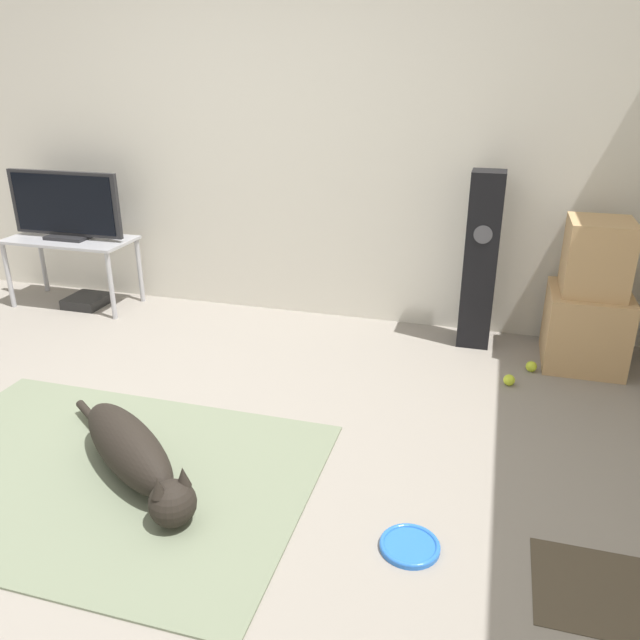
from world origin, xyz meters
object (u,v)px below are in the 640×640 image
(cardboard_box_lower, at_px, (585,328))
(cardboard_box_upper, at_px, (597,257))
(tennis_ball_by_boxes, at_px, (509,380))
(game_console, at_px, (87,301))
(dog, at_px, (133,453))
(tv, at_px, (65,206))
(tv_stand, at_px, (71,248))
(floor_speaker, at_px, (481,261))
(tennis_ball_near_speaker, at_px, (531,366))
(frisbee, at_px, (410,546))

(cardboard_box_lower, xyz_separation_m, cardboard_box_upper, (-0.00, -0.00, 0.45))
(cardboard_box_upper, bearing_deg, cardboard_box_lower, 40.09)
(cardboard_box_lower, bearing_deg, tennis_ball_by_boxes, -134.13)
(game_console, bearing_deg, tennis_ball_by_boxes, -8.32)
(dog, bearing_deg, game_console, 129.87)
(dog, xyz_separation_m, tennis_ball_by_boxes, (1.61, 1.39, -0.11))
(dog, height_order, cardboard_box_lower, cardboard_box_lower)
(tennis_ball_by_boxes, bearing_deg, cardboard_box_lower, 45.87)
(cardboard_box_lower, bearing_deg, cardboard_box_upper, -139.91)
(tv, bearing_deg, game_console, -10.27)
(cardboard_box_upper, distance_m, tv_stand, 3.67)
(tv_stand, bearing_deg, cardboard_box_lower, -0.54)
(cardboard_box_lower, bearing_deg, tv, 179.42)
(cardboard_box_upper, relative_size, tennis_ball_by_boxes, 6.62)
(floor_speaker, relative_size, tennis_ball_near_speaker, 17.24)
(dog, relative_size, cardboard_box_upper, 2.29)
(frisbee, relative_size, tennis_ball_by_boxes, 3.55)
(tennis_ball_by_boxes, distance_m, tennis_ball_near_speaker, 0.25)
(tennis_ball_near_speaker, xyz_separation_m, game_console, (-3.28, 0.24, 0.00))
(tv, distance_m, tennis_ball_by_boxes, 3.35)
(tv, bearing_deg, cardboard_box_lower, -0.58)
(dog, xyz_separation_m, tv_stand, (-1.63, 1.86, 0.31))
(tv, relative_size, tennis_ball_near_speaker, 13.63)
(tennis_ball_by_boxes, relative_size, tennis_ball_near_speaker, 1.00)
(frisbee, relative_size, tv, 0.26)
(tv_stand, height_order, tv, tv)
(cardboard_box_upper, height_order, floor_speaker, floor_speaker)
(tennis_ball_near_speaker, relative_size, game_console, 0.22)
(tv_stand, distance_m, game_console, 0.42)
(tv_stand, distance_m, tennis_ball_by_boxes, 3.30)
(tennis_ball_by_boxes, height_order, game_console, game_console)
(dog, distance_m, cardboard_box_lower, 2.74)
(floor_speaker, bearing_deg, tennis_ball_by_boxes, -67.08)
(dog, height_order, tv_stand, tv_stand)
(tv_stand, xyz_separation_m, tennis_ball_near_speaker, (3.36, -0.25, -0.42))
(tv, xyz_separation_m, tennis_ball_by_boxes, (3.23, -0.48, -0.73))
(floor_speaker, relative_size, tennis_ball_by_boxes, 17.24)
(floor_speaker, distance_m, tennis_ball_near_speaker, 0.73)
(floor_speaker, bearing_deg, tv, -178.39)
(frisbee, bearing_deg, tennis_ball_by_boxes, 76.32)
(cardboard_box_lower, xyz_separation_m, tennis_ball_near_speaker, (-0.30, -0.22, -0.20))
(dog, height_order, frisbee, dog)
(floor_speaker, bearing_deg, frisbee, -93.48)
(game_console, bearing_deg, cardboard_box_lower, -0.36)
(tennis_ball_near_speaker, bearing_deg, game_console, 175.79)
(tv_stand, height_order, tennis_ball_by_boxes, tv_stand)
(dog, distance_m, game_console, 2.41)
(frisbee, bearing_deg, dog, 175.69)
(tv, height_order, game_console, tv)
(floor_speaker, bearing_deg, game_console, -178.06)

